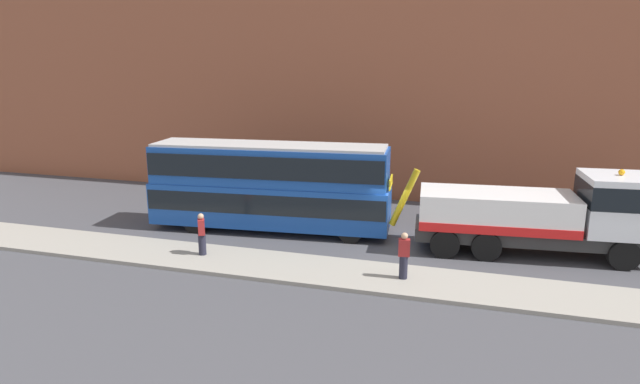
{
  "coord_description": "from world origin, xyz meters",
  "views": [
    {
      "loc": [
        2.91,
        -22.25,
        7.76
      ],
      "look_at": [
        -3.7,
        0.17,
        2.0
      ],
      "focal_mm": 30.24,
      "sensor_mm": 36.0,
      "label": 1
    }
  ],
  "objects": [
    {
      "name": "ground_plane",
      "position": [
        0.0,
        0.0,
        0.0
      ],
      "size": [
        120.0,
        120.0,
        0.0
      ],
      "primitive_type": "plane",
      "color": "#424247"
    },
    {
      "name": "near_kerb",
      "position": [
        0.0,
        -4.2,
        0.07
      ],
      "size": [
        60.0,
        2.8,
        0.15
      ],
      "primitive_type": "cube",
      "color": "gray",
      "rests_on": "ground_plane"
    },
    {
      "name": "building_facade",
      "position": [
        0.0,
        7.94,
        8.07
      ],
      "size": [
        60.0,
        1.5,
        16.0
      ],
      "color": "#935138",
      "rests_on": "ground_plane"
    },
    {
      "name": "recovery_tow_truck",
      "position": [
        5.59,
        0.21,
        1.76
      ],
      "size": [
        10.23,
        3.42,
        3.67
      ],
      "rotation": [
        0.0,
        0.0,
        0.09
      ],
      "color": "#2D2D2D",
      "rests_on": "ground_plane"
    },
    {
      "name": "double_decker_bus",
      "position": [
        -6.11,
        0.17,
        2.23
      ],
      "size": [
        11.18,
        3.51,
        4.06
      ],
      "rotation": [
        0.0,
        0.0,
        0.09
      ],
      "color": "#19479E",
      "rests_on": "ground_plane"
    },
    {
      "name": "pedestrian_onlooker",
      "position": [
        -7.38,
        -4.02,
        0.99
      ],
      "size": [
        0.42,
        0.48,
        1.71
      ],
      "rotation": [
        0.0,
        0.0,
        0.52
      ],
      "color": "#232333",
      "rests_on": "near_kerb"
    },
    {
      "name": "pedestrian_bystander",
      "position": [
        0.67,
        -4.16,
        0.99
      ],
      "size": [
        0.44,
        0.34,
        1.71
      ],
      "rotation": [
        0.0,
        0.0,
        1.73
      ],
      "color": "#232333",
      "rests_on": "near_kerb"
    }
  ]
}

